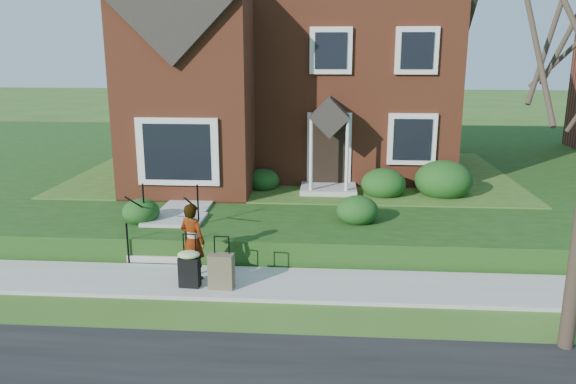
# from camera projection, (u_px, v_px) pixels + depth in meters

# --- Properties ---
(ground) EXTENTS (120.00, 120.00, 0.00)m
(ground) POSITION_uv_depth(u_px,v_px,m) (267.00, 286.00, 11.30)
(ground) COLOR #2D5119
(ground) RESTS_ON ground
(sidewalk) EXTENTS (60.00, 1.60, 0.08)m
(sidewalk) POSITION_uv_depth(u_px,v_px,m) (267.00, 284.00, 11.29)
(sidewalk) COLOR #9E9B93
(sidewalk) RESTS_ON ground
(terrace) EXTENTS (44.00, 20.00, 0.60)m
(terrace) POSITION_uv_depth(u_px,v_px,m) (402.00, 166.00, 21.49)
(terrace) COLOR #193B10
(terrace) RESTS_ON ground
(walkway) EXTENTS (1.20, 6.00, 0.06)m
(walkway) POSITION_uv_depth(u_px,v_px,m) (200.00, 192.00, 16.16)
(walkway) COLOR #9E9B93
(walkway) RESTS_ON terrace
(main_house) EXTENTS (10.40, 10.20, 9.40)m
(main_house) POSITION_uv_depth(u_px,v_px,m) (290.00, 31.00, 19.32)
(main_house) COLOR brown
(main_house) RESTS_ON terrace
(front_steps) EXTENTS (1.40, 2.02, 1.50)m
(front_steps) POSITION_uv_depth(u_px,v_px,m) (170.00, 232.00, 13.15)
(front_steps) COLOR #9E9B93
(front_steps) RESTS_ON ground
(foundation_shrubs) EXTENTS (10.04, 4.38, 1.12)m
(foundation_shrubs) POSITION_uv_depth(u_px,v_px,m) (330.00, 181.00, 15.65)
(foundation_shrubs) COLOR #153710
(foundation_shrubs) RESTS_ON terrace
(woman) EXTENTS (0.68, 0.58, 1.58)m
(woman) POSITION_uv_depth(u_px,v_px,m) (193.00, 241.00, 11.30)
(woman) COLOR #999999
(woman) RESTS_ON sidewalk
(suitcase_black) EXTENTS (0.47, 0.40, 1.08)m
(suitcase_black) POSITION_uv_depth(u_px,v_px,m) (189.00, 267.00, 10.97)
(suitcase_black) COLOR black
(suitcase_black) RESTS_ON sidewalk
(suitcase_olive) EXTENTS (0.50, 0.30, 1.05)m
(suitcase_olive) POSITION_uv_depth(u_px,v_px,m) (221.00, 271.00, 10.92)
(suitcase_olive) COLOR brown
(suitcase_olive) RESTS_ON sidewalk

